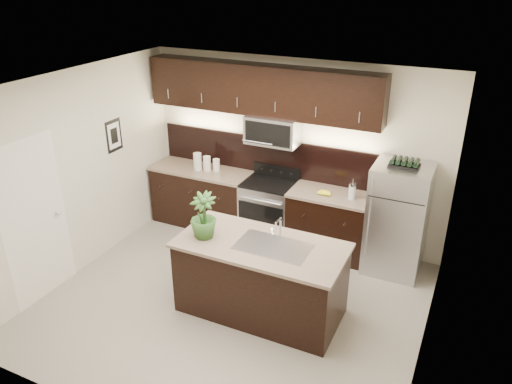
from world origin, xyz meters
TOP-DOWN VIEW (x-y plane):
  - ground at (0.00, 0.00)m, footprint 4.50×4.50m
  - room_walls at (-0.11, -0.04)m, footprint 4.52×4.02m
  - counter_run at (-0.46, 1.69)m, footprint 3.51×0.65m
  - upper_fixtures at (-0.43, 1.84)m, footprint 3.49×0.40m
  - island at (0.38, 0.03)m, footprint 1.96×0.96m
  - sink_faucet at (0.53, 0.04)m, footprint 0.84×0.50m
  - refrigerator at (1.63, 1.63)m, footprint 0.74×0.67m
  - wine_rack at (1.63, 1.63)m, footprint 0.38×0.23m
  - plant at (-0.29, -0.10)m, footprint 0.34×0.34m
  - canisters at (-1.33, 1.67)m, footprint 0.40×0.20m
  - french_press at (1.00, 1.64)m, footprint 0.10×0.10m
  - bananas at (0.57, 1.61)m, footprint 0.21×0.16m

SIDE VIEW (x-z plane):
  - ground at x=0.00m, z-range 0.00..0.00m
  - counter_run at x=-0.46m, z-range 0.00..0.94m
  - island at x=0.38m, z-range 0.00..0.94m
  - refrigerator at x=1.63m, z-range 0.00..1.53m
  - sink_faucet at x=0.53m, z-range 0.81..1.10m
  - bananas at x=0.57m, z-range 0.94..1.00m
  - french_press at x=1.00m, z-range 0.90..1.19m
  - canisters at x=-1.33m, z-range 0.92..1.20m
  - plant at x=-0.29m, z-range 0.94..1.49m
  - wine_rack at x=1.63m, z-range 1.53..1.62m
  - room_walls at x=-0.11m, z-range 0.34..3.05m
  - upper_fixtures at x=-0.43m, z-range 1.31..2.97m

